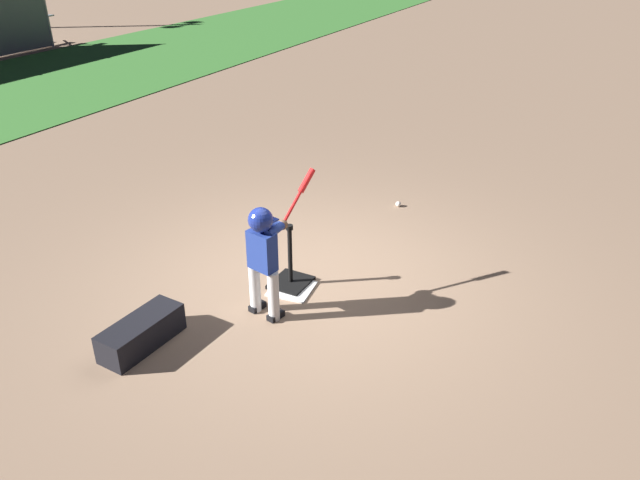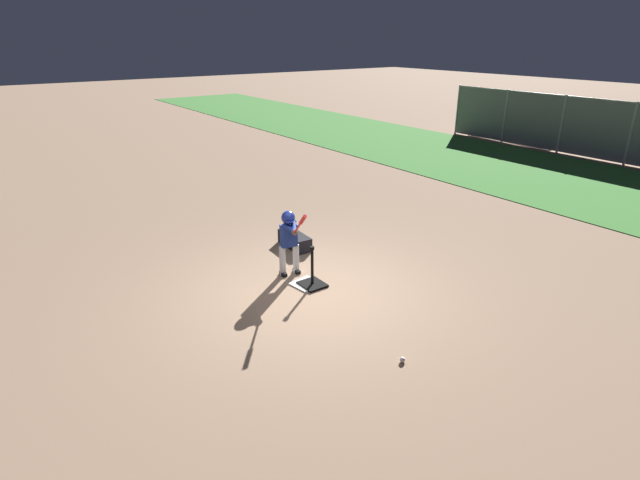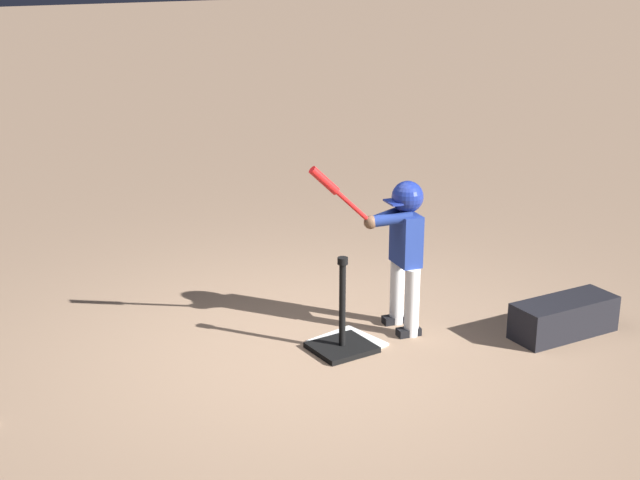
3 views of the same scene
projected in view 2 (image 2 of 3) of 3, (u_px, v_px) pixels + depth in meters
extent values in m
plane|color=#93755B|center=(313.00, 292.00, 8.26)|extent=(90.00, 90.00, 0.00)
cube|color=#3D7F33|center=(609.00, 190.00, 13.64)|extent=(56.00, 5.97, 0.02)
cylinder|color=#9E9EA3|center=(458.00, 110.00, 21.20)|extent=(0.08, 0.08, 2.02)
cylinder|color=#9E9EA3|center=(505.00, 116.00, 19.46)|extent=(0.08, 0.08, 2.02)
cylinder|color=#9E9EA3|center=(562.00, 124.00, 17.72)|extent=(0.08, 0.08, 2.02)
cylinder|color=#9E9EA3|center=(631.00, 134.00, 15.97)|extent=(0.08, 0.08, 2.02)
cube|color=white|center=(306.00, 284.00, 8.51)|extent=(0.50, 0.50, 0.02)
cube|color=black|center=(312.00, 284.00, 8.47)|extent=(0.43, 0.39, 0.04)
cylinder|color=black|center=(312.00, 267.00, 8.35)|extent=(0.05, 0.05, 0.63)
cylinder|color=black|center=(312.00, 248.00, 8.22)|extent=(0.08, 0.08, 0.05)
cylinder|color=silver|center=(296.00, 259.00, 8.86)|extent=(0.13, 0.13, 0.54)
cube|color=black|center=(297.00, 271.00, 8.93)|extent=(0.19, 0.12, 0.06)
cylinder|color=silver|center=(282.00, 261.00, 8.76)|extent=(0.13, 0.13, 0.54)
cube|color=black|center=(283.00, 274.00, 8.83)|extent=(0.19, 0.12, 0.06)
cube|color=navy|center=(289.00, 235.00, 8.63)|extent=(0.20, 0.30, 0.40)
sphere|color=brown|center=(288.00, 218.00, 8.51)|extent=(0.20, 0.20, 0.20)
sphere|color=navy|center=(288.00, 218.00, 8.51)|extent=(0.24, 0.24, 0.24)
cube|color=navy|center=(290.00, 221.00, 8.43)|extent=(0.15, 0.20, 0.01)
cylinder|color=navy|center=(294.00, 228.00, 8.46)|extent=(0.32, 0.22, 0.12)
cylinder|color=navy|center=(289.00, 229.00, 8.42)|extent=(0.32, 0.11, 0.12)
sphere|color=brown|center=(295.00, 232.00, 8.32)|extent=(0.10, 0.10, 0.10)
cylinder|color=red|center=(300.00, 225.00, 8.05)|extent=(0.46, 0.13, 0.45)
cylinder|color=red|center=(303.00, 220.00, 7.88)|extent=(0.24, 0.11, 0.22)
cylinder|color=black|center=(294.00, 233.00, 8.34)|extent=(0.05, 0.06, 0.05)
sphere|color=white|center=(403.00, 360.00, 6.48)|extent=(0.07, 0.07, 0.07)
cube|color=#ADAFB7|center=(520.00, 130.00, 20.77)|extent=(3.68, 0.66, 0.04)
cube|color=#ADAFB7|center=(522.00, 135.00, 20.96)|extent=(3.69, 0.72, 0.04)
cube|color=#ADAFB7|center=(511.00, 124.00, 20.41)|extent=(3.68, 0.66, 0.04)
cube|color=#ADAFB7|center=(514.00, 130.00, 20.60)|extent=(3.69, 0.72, 0.04)
cube|color=#ADAFB7|center=(503.00, 118.00, 20.05)|extent=(3.68, 0.66, 0.04)
cube|color=#ADAFB7|center=(506.00, 124.00, 20.24)|extent=(3.69, 0.72, 0.04)
cylinder|color=#ADAFB7|center=(558.00, 139.00, 19.55)|extent=(0.06, 0.06, 0.31)
cylinder|color=#ADAFB7|center=(536.00, 135.00, 18.84)|extent=(0.06, 0.06, 0.89)
cylinder|color=#ADAFB7|center=(549.00, 129.00, 19.08)|extent=(0.21, 1.35, 0.62)
cylinder|color=#ADAFB7|center=(492.00, 127.00, 22.29)|extent=(0.06, 0.06, 0.31)
cylinder|color=#ADAFB7|center=(471.00, 122.00, 21.58)|extent=(0.06, 0.06, 0.89)
cylinder|color=#ADAFB7|center=(482.00, 118.00, 21.82)|extent=(0.21, 1.35, 0.62)
cube|color=black|center=(295.00, 240.00, 9.98)|extent=(0.86, 0.37, 0.28)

